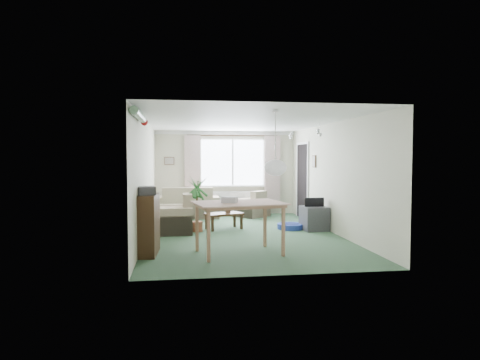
{
  "coord_description": "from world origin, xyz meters",
  "views": [
    {
      "loc": [
        -1.32,
        -8.99,
        1.64
      ],
      "look_at": [
        0.0,
        0.3,
        1.15
      ],
      "focal_mm": 32.0,
      "sensor_mm": 36.0,
      "label": 1
    }
  ],
  "objects": [
    {
      "name": "armchair_left",
      "position": [
        -1.5,
        0.42,
        0.42
      ],
      "size": [
        0.91,
        0.96,
        0.85
      ],
      "primitive_type": "cube",
      "rotation": [
        0.0,
        0.0,
        -1.58
      ],
      "color": "beige",
      "rests_on": "ground"
    },
    {
      "name": "houseplant",
      "position": [
        -0.94,
        0.47,
        0.61
      ],
      "size": [
        0.57,
        0.57,
        1.21
      ],
      "primitive_type": "cylinder",
      "rotation": [
        0.0,
        0.0,
        0.1
      ],
      "color": "#205A1F",
      "rests_on": "ground"
    },
    {
      "name": "wall_picture_right",
      "position": [
        1.98,
        1.2,
        1.55
      ],
      "size": [
        0.03,
        0.24,
        0.3
      ],
      "primitive_type": "cube",
      "color": "brown"
    },
    {
      "name": "photo_frame",
      "position": [
        -0.22,
        0.73,
        0.45
      ],
      "size": [
        0.12,
        0.03,
        0.16
      ],
      "primitive_type": "cube",
      "rotation": [
        0.0,
        0.0,
        0.11
      ],
      "color": "brown",
      "rests_on": "coffee_table"
    },
    {
      "name": "doorway",
      "position": [
        1.99,
        2.2,
        1.0
      ],
      "size": [
        0.03,
        0.95,
        2.0
      ],
      "primitive_type": "cube",
      "color": "black"
    },
    {
      "name": "tinsel_garland",
      "position": [
        -1.92,
        -2.3,
        2.28
      ],
      "size": [
        1.6,
        1.6,
        0.12
      ],
      "primitive_type": "cylinder",
      "color": "#196626"
    },
    {
      "name": "pet_bed",
      "position": [
        1.21,
        0.52,
        0.06
      ],
      "size": [
        0.81,
        0.81,
        0.12
      ],
      "primitive_type": "cylinder",
      "rotation": [
        0.0,
        0.0,
        0.43
      ],
      "color": "navy",
      "rests_on": "ground"
    },
    {
      "name": "wall_picture_back",
      "position": [
        -1.6,
        3.23,
        1.55
      ],
      "size": [
        0.28,
        0.03,
        0.22
      ],
      "primitive_type": "cube",
      "color": "brown"
    },
    {
      "name": "radiator",
      "position": [
        0.2,
        3.19,
        0.4
      ],
      "size": [
        1.2,
        0.1,
        0.55
      ],
      "primitive_type": "cube",
      "color": "white"
    },
    {
      "name": "pendant_lamp",
      "position": [
        0.2,
        -2.3,
        1.48
      ],
      "size": [
        0.36,
        0.36,
        0.36
      ],
      "primitive_type": "sphere",
      "color": "white"
    },
    {
      "name": "curtain_left",
      "position": [
        -0.95,
        3.13,
        1.27
      ],
      "size": [
        0.45,
        0.08,
        2.0
      ],
      "primitive_type": "cube",
      "color": "beige"
    },
    {
      "name": "bauble_cluster_b",
      "position": [
        1.6,
        -0.3,
        2.22
      ],
      "size": [
        0.2,
        0.2,
        0.2
      ],
      "primitive_type": "sphere",
      "color": "silver"
    },
    {
      "name": "sofa",
      "position": [
        -1.1,
        2.75,
        0.42
      ],
      "size": [
        1.71,
        0.93,
        0.85
      ],
      "primitive_type": "cube",
      "rotation": [
        0.0,
        0.0,
        3.12
      ],
      "color": "beige",
      "rests_on": "ground"
    },
    {
      "name": "bookshelf",
      "position": [
        -1.84,
        -1.64,
        0.51
      ],
      "size": [
        0.33,
        0.85,
        1.02
      ],
      "primitive_type": "cube",
      "rotation": [
        0.0,
        0.0,
        -0.06
      ],
      "color": "black",
      "rests_on": "ground"
    },
    {
      "name": "coffee_table",
      "position": [
        -0.31,
        0.72,
        0.19
      ],
      "size": [
        0.93,
        0.7,
        0.37
      ],
      "primitive_type": "cube",
      "rotation": [
        0.0,
        0.0,
        0.33
      ],
      "color": "black",
      "rests_on": "ground"
    },
    {
      "name": "curtain_rod",
      "position": [
        0.2,
        3.15,
        2.27
      ],
      "size": [
        2.6,
        0.03,
        0.03
      ],
      "primitive_type": "cube",
      "color": "black"
    },
    {
      "name": "ground",
      "position": [
        0.0,
        0.0,
        0.0
      ],
      "size": [
        6.5,
        6.5,
        0.0
      ],
      "primitive_type": "plane",
      "color": "#2F4F35"
    },
    {
      "name": "window",
      "position": [
        0.2,
        3.23,
        1.5
      ],
      "size": [
        1.8,
        0.03,
        1.3
      ],
      "primitive_type": "cube",
      "color": "white"
    },
    {
      "name": "dining_table",
      "position": [
        -0.32,
        -1.83,
        0.43
      ],
      "size": [
        1.52,
        1.15,
        0.86
      ],
      "primitive_type": "cube",
      "rotation": [
        0.0,
        0.0,
        0.18
      ],
      "color": "tan",
      "rests_on": "ground"
    },
    {
      "name": "bauble_cluster_a",
      "position": [
        1.3,
        0.9,
        2.22
      ],
      "size": [
        0.2,
        0.2,
        0.2
      ],
      "primitive_type": "sphere",
      "color": "silver"
    },
    {
      "name": "tv_cube",
      "position": [
        1.7,
        0.3,
        0.27
      ],
      "size": [
        0.57,
        0.62,
        0.54
      ],
      "primitive_type": "cube",
      "rotation": [
        0.0,
        0.0,
        0.06
      ],
      "color": "#353439",
      "rests_on": "ground"
    },
    {
      "name": "gift_box",
      "position": [
        -0.49,
        -1.86,
        0.92
      ],
      "size": [
        0.3,
        0.26,
        0.12
      ],
      "primitive_type": "cube",
      "rotation": [
        0.0,
        0.0,
        -0.41
      ],
      "color": "silver",
      "rests_on": "dining_table"
    },
    {
      "name": "curtain_right",
      "position": [
        1.35,
        3.13,
        1.27
      ],
      "size": [
        0.45,
        0.08,
        2.0
      ],
      "primitive_type": "cube",
      "color": "beige"
    },
    {
      "name": "armchair_corner",
      "position": [
        0.65,
        2.73,
        0.36
      ],
      "size": [
        1.11,
        1.11,
        0.72
      ],
      "primitive_type": "cube",
      "rotation": [
        0.0,
        0.0,
        3.85
      ],
      "color": "beige",
      "rests_on": "ground"
    },
    {
      "name": "hifi_box",
      "position": [
        -1.87,
        -1.73,
        1.09
      ],
      "size": [
        0.34,
        0.4,
        0.14
      ],
      "primitive_type": "cube",
      "rotation": [
        0.0,
        0.0,
        0.19
      ],
      "color": "#303035",
      "rests_on": "bookshelf"
    }
  ]
}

